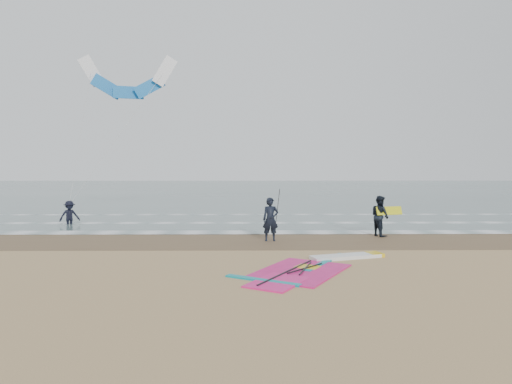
{
  "coord_description": "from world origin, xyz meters",
  "views": [
    {
      "loc": [
        -1.36,
        -14.07,
        3.28
      ],
      "look_at": [
        -1.16,
        5.0,
        2.2
      ],
      "focal_mm": 32.0,
      "sensor_mm": 36.0,
      "label": 1
    }
  ],
  "objects_px": {
    "windsurf_rig": "(315,267)",
    "person_wading": "(69,210)",
    "person_standing": "(271,219)",
    "surf_kite": "(128,82)",
    "person_walking": "(380,216)"
  },
  "relations": [
    {
      "from": "windsurf_rig",
      "to": "person_wading",
      "type": "bearing_deg",
      "value": 137.99
    },
    {
      "from": "person_standing",
      "to": "surf_kite",
      "type": "relative_size",
      "value": 0.21
    },
    {
      "from": "person_walking",
      "to": "person_wading",
      "type": "relative_size",
      "value": 1.12
    },
    {
      "from": "windsurf_rig",
      "to": "person_walking",
      "type": "distance_m",
      "value": 7.82
    },
    {
      "from": "person_standing",
      "to": "person_wading",
      "type": "relative_size",
      "value": 1.12
    },
    {
      "from": "windsurf_rig",
      "to": "person_standing",
      "type": "height_order",
      "value": "person_standing"
    },
    {
      "from": "windsurf_rig",
      "to": "person_walking",
      "type": "height_order",
      "value": "person_walking"
    },
    {
      "from": "windsurf_rig",
      "to": "person_walking",
      "type": "bearing_deg",
      "value": 59.14
    },
    {
      "from": "person_walking",
      "to": "person_wading",
      "type": "bearing_deg",
      "value": 53.44
    },
    {
      "from": "person_wading",
      "to": "surf_kite",
      "type": "distance_m",
      "value": 8.58
    },
    {
      "from": "person_wading",
      "to": "surf_kite",
      "type": "xyz_separation_m",
      "value": [
        2.59,
        2.97,
        7.62
      ]
    },
    {
      "from": "person_walking",
      "to": "surf_kite",
      "type": "bearing_deg",
      "value": 40.2
    },
    {
      "from": "person_standing",
      "to": "person_wading",
      "type": "xyz_separation_m",
      "value": [
        -11.04,
        5.7,
        -0.11
      ]
    },
    {
      "from": "windsurf_rig",
      "to": "surf_kite",
      "type": "xyz_separation_m",
      "value": [
        -9.65,
        14.0,
        8.43
      ]
    },
    {
      "from": "windsurf_rig",
      "to": "person_wading",
      "type": "height_order",
      "value": "person_wading"
    }
  ]
}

